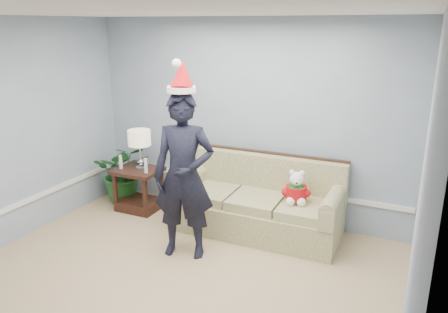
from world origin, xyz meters
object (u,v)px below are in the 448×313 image
man (184,176)px  houseplant (124,172)px  sofa (260,205)px  side_table (139,194)px  teddy_bear (296,191)px  table_lamp (139,139)px

man → houseplant: bearing=132.8°
houseplant → man: bearing=-31.3°
sofa → side_table: (-1.83, -0.12, -0.11)m
teddy_bear → side_table: bearing=164.1°
sofa → side_table: bearing=-177.6°
side_table → table_lamp: 0.81m
side_table → houseplant: size_ratio=0.71×
sofa → man: bearing=-122.3°
side_table → table_lamp: (0.03, 0.03, 0.81)m
teddy_bear → houseplant: bearing=160.1°
sofa → houseplant: bearing=177.1°
table_lamp → man: bearing=-35.0°
houseplant → teddy_bear: bearing=-3.4°
side_table → teddy_bear: (2.32, 0.02, 0.42)m
sofa → man: (-0.57, -0.94, 0.61)m
houseplant → teddy_bear: size_ratio=2.15×
houseplant → man: (1.65, -1.00, 0.51)m
houseplant → teddy_bear: teddy_bear is taller
man → sofa: bearing=42.9°
table_lamp → houseplant: 0.75m
side_table → man: size_ratio=0.34×
sofa → table_lamp: 1.93m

